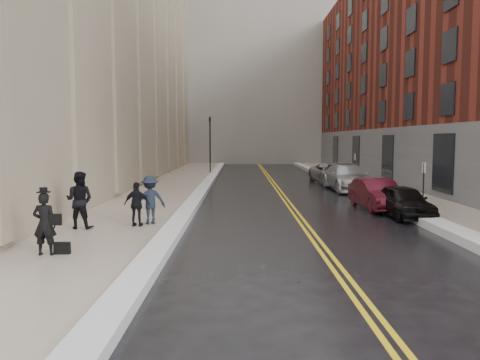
{
  "coord_description": "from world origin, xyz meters",
  "views": [
    {
      "loc": [
        0.08,
        -11.81,
        3.22
      ],
      "look_at": [
        0.08,
        6.61,
        1.6
      ],
      "focal_mm": 35.0,
      "sensor_mm": 36.0,
      "label": 1
    }
  ],
  "objects_px": {
    "car_silver_near": "(347,177)",
    "pedestrian_b": "(150,200)",
    "pedestrian_main": "(45,224)",
    "pedestrian_c": "(137,204)",
    "car_black": "(403,201)",
    "pedestrian_a": "(79,200)",
    "car_silver_far": "(332,173)",
    "car_maroon": "(377,194)"
  },
  "relations": [
    {
      "from": "pedestrian_c",
      "to": "car_silver_near",
      "type": "bearing_deg",
      "value": -123.03
    },
    {
      "from": "car_silver_near",
      "to": "pedestrian_a",
      "type": "relative_size",
      "value": 2.88
    },
    {
      "from": "car_silver_far",
      "to": "pedestrian_c",
      "type": "xyz_separation_m",
      "value": [
        -10.35,
        -17.78,
        0.21
      ]
    },
    {
      "from": "car_maroon",
      "to": "car_black",
      "type": "bearing_deg",
      "value": -81.79
    },
    {
      "from": "car_maroon",
      "to": "pedestrian_b",
      "type": "distance_m",
      "value": 10.53
    },
    {
      "from": "pedestrian_main",
      "to": "car_black",
      "type": "bearing_deg",
      "value": -152.12
    },
    {
      "from": "car_silver_far",
      "to": "car_black",
      "type": "bearing_deg",
      "value": -95.24
    },
    {
      "from": "car_silver_near",
      "to": "pedestrian_c",
      "type": "xyz_separation_m",
      "value": [
        -10.35,
        -12.83,
        0.11
      ]
    },
    {
      "from": "car_black",
      "to": "car_silver_far",
      "type": "bearing_deg",
      "value": 87.81
    },
    {
      "from": "car_silver_near",
      "to": "pedestrian_b",
      "type": "xyz_separation_m",
      "value": [
        -9.98,
        -12.35,
        0.2
      ]
    },
    {
      "from": "car_silver_far",
      "to": "pedestrian_main",
      "type": "relative_size",
      "value": 3.12
    },
    {
      "from": "pedestrian_c",
      "to": "pedestrian_b",
      "type": "bearing_deg",
      "value": -121.58
    },
    {
      "from": "pedestrian_c",
      "to": "pedestrian_a",
      "type": "bearing_deg",
      "value": 17.76
    },
    {
      "from": "pedestrian_b",
      "to": "car_silver_near",
      "type": "bearing_deg",
      "value": -153.59
    },
    {
      "from": "pedestrian_main",
      "to": "pedestrian_b",
      "type": "bearing_deg",
      "value": -114.62
    },
    {
      "from": "car_silver_near",
      "to": "pedestrian_b",
      "type": "relative_size",
      "value": 3.24
    },
    {
      "from": "car_black",
      "to": "pedestrian_main",
      "type": "bearing_deg",
      "value": -152.19
    },
    {
      "from": "car_silver_near",
      "to": "car_silver_far",
      "type": "xyz_separation_m",
      "value": [
        0.0,
        4.95,
        -0.1
      ]
    },
    {
      "from": "car_silver_near",
      "to": "car_silver_far",
      "type": "height_order",
      "value": "car_silver_near"
    },
    {
      "from": "car_silver_near",
      "to": "pedestrian_c",
      "type": "distance_m",
      "value": 16.49
    },
    {
      "from": "car_maroon",
      "to": "pedestrian_c",
      "type": "xyz_separation_m",
      "value": [
        -9.9,
        -4.94,
        0.23
      ]
    },
    {
      "from": "pedestrian_main",
      "to": "pedestrian_c",
      "type": "relative_size",
      "value": 1.07
    },
    {
      "from": "car_silver_near",
      "to": "pedestrian_c",
      "type": "height_order",
      "value": "pedestrian_c"
    },
    {
      "from": "car_silver_far",
      "to": "pedestrian_main",
      "type": "distance_m",
      "value": 24.91
    },
    {
      "from": "car_black",
      "to": "pedestrian_b",
      "type": "distance_m",
      "value": 10.24
    },
    {
      "from": "pedestrian_a",
      "to": "pedestrian_b",
      "type": "xyz_separation_m",
      "value": [
        2.25,
        0.88,
        -0.11
      ]
    },
    {
      "from": "car_black",
      "to": "car_maroon",
      "type": "height_order",
      "value": "car_maroon"
    },
    {
      "from": "car_maroon",
      "to": "car_silver_near",
      "type": "xyz_separation_m",
      "value": [
        0.45,
        7.89,
        0.12
      ]
    },
    {
      "from": "pedestrian_main",
      "to": "pedestrian_a",
      "type": "relative_size",
      "value": 0.85
    },
    {
      "from": "pedestrian_b",
      "to": "pedestrian_c",
      "type": "relative_size",
      "value": 1.12
    },
    {
      "from": "car_maroon",
      "to": "car_silver_far",
      "type": "bearing_deg",
      "value": 84.5
    },
    {
      "from": "car_black",
      "to": "car_silver_far",
      "type": "relative_size",
      "value": 0.75
    },
    {
      "from": "car_silver_near",
      "to": "car_silver_far",
      "type": "distance_m",
      "value": 4.95
    },
    {
      "from": "car_silver_near",
      "to": "car_silver_far",
      "type": "relative_size",
      "value": 1.08
    },
    {
      "from": "car_black",
      "to": "pedestrian_a",
      "type": "relative_size",
      "value": 1.98
    },
    {
      "from": "car_silver_far",
      "to": "pedestrian_a",
      "type": "distance_m",
      "value": 21.92
    },
    {
      "from": "pedestrian_a",
      "to": "pedestrian_b",
      "type": "height_order",
      "value": "pedestrian_a"
    },
    {
      "from": "pedestrian_main",
      "to": "pedestrian_c",
      "type": "bearing_deg",
      "value": -112.58
    },
    {
      "from": "car_maroon",
      "to": "car_silver_near",
      "type": "bearing_deg",
      "value": 83.23
    },
    {
      "from": "car_black",
      "to": "pedestrian_main",
      "type": "distance_m",
      "value": 13.72
    },
    {
      "from": "pedestrian_c",
      "to": "pedestrian_main",
      "type": "bearing_deg",
      "value": 75.39
    },
    {
      "from": "car_maroon",
      "to": "pedestrian_b",
      "type": "bearing_deg",
      "value": -158.37
    }
  ]
}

